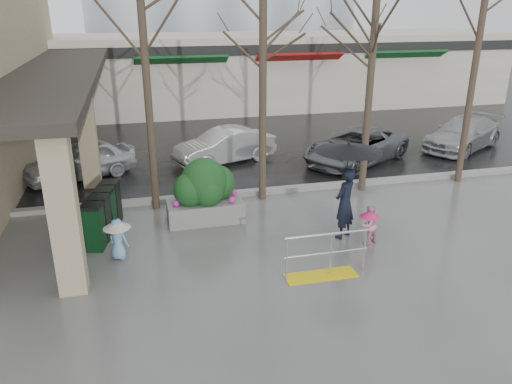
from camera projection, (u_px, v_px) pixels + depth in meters
name	position (u px, v px, depth m)	size (l,w,h in m)	color
ground	(251.00, 257.00, 11.76)	(120.00, 120.00, 0.00)	#51514F
street_asphalt	(172.00, 97.00, 31.74)	(120.00, 36.00, 0.01)	black
curb	(221.00, 195.00, 15.37)	(120.00, 0.30, 0.15)	gray
canopy_slab	(57.00, 66.00, 16.68)	(2.80, 18.00, 0.25)	#2D2823
pillar_front	(64.00, 213.00, 9.82)	(0.55, 0.55, 3.50)	tan
pillar_back	(87.00, 134.00, 15.72)	(0.55, 0.55, 3.50)	tan
storefront_row	(213.00, 72.00, 27.80)	(34.00, 6.74, 4.00)	beige
handrail	(324.00, 260.00, 10.84)	(1.90, 0.50, 1.03)	yellow
tree_west	(142.00, 25.00, 12.78)	(3.20, 3.20, 6.80)	#382B21
tree_midwest	(263.00, 18.00, 13.44)	(3.20, 3.20, 7.00)	#382B21
tree_mideast	(374.00, 31.00, 14.30)	(3.20, 3.20, 6.50)	#382B21
tree_east	(483.00, 11.00, 14.89)	(3.20, 3.20, 7.20)	#382B21
woman	(347.00, 178.00, 12.24)	(1.65, 1.65, 2.50)	black
child_pink	(369.00, 223.00, 12.27)	(0.59, 0.53, 0.99)	pink
child_blue	(118.00, 234.00, 11.50)	(0.64, 0.64, 1.01)	#7AACDA
planter	(205.00, 191.00, 13.49)	(2.05, 1.21, 1.78)	slate
news_boxes	(103.00, 214.00, 12.71)	(0.93, 2.14, 1.17)	black
car_a	(80.00, 160.00, 16.86)	(1.49, 3.70, 1.26)	silver
car_b	(225.00, 146.00, 18.56)	(1.33, 3.82, 1.26)	silver
car_c	(356.00, 146.00, 18.55)	(2.09, 4.53, 1.26)	slate
car_d	(463.00, 133.00, 20.33)	(1.77, 4.34, 1.26)	#A1A2A6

